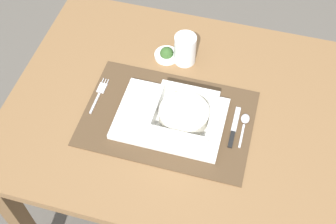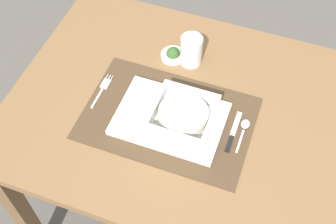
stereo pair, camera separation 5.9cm
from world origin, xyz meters
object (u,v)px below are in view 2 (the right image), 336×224
dining_table (182,127)px  drinking_glass (191,52)px  fork (103,88)px  spoon (244,128)px  porridge_bowl (183,117)px  condiment_saucer (173,55)px  butter_knife (233,134)px

dining_table → drinking_glass: size_ratio=10.22×
fork → spoon: 0.42m
fork → drinking_glass: drinking_glass is taller
fork → spoon: bearing=4.6°
porridge_bowl → drinking_glass: 0.24m
dining_table → fork: bearing=-175.5°
porridge_bowl → drinking_glass: drinking_glass is taller
porridge_bowl → condiment_saucer: porridge_bowl is taller
dining_table → butter_knife: butter_knife is taller
spoon → butter_knife: bearing=-130.0°
butter_knife → spoon: bearing=50.7°
condiment_saucer → butter_knife: bearing=-40.9°
drinking_glass → dining_table: bearing=-78.9°
butter_knife → drinking_glass: (-0.19, 0.22, 0.04)m
dining_table → fork: fork is taller
dining_table → butter_knife: bearing=-14.9°
porridge_bowl → butter_knife: 0.14m
fork → condiment_saucer: (0.15, 0.19, 0.01)m
drinking_glass → condiment_saucer: (-0.06, -0.00, -0.03)m
condiment_saucer → spoon: bearing=-34.5°
dining_table → spoon: (0.18, -0.01, 0.11)m
fork → butter_knife: 0.40m
porridge_bowl → spoon: 0.17m
butter_knife → drinking_glass: 0.29m
porridge_bowl → fork: (-0.26, 0.04, -0.04)m
spoon → condiment_saucer: 0.33m
porridge_bowl → butter_knife: size_ratio=1.19×
fork → condiment_saucer: bearing=56.4°
porridge_bowl → drinking_glass: (-0.05, 0.23, -0.00)m
spoon → butter_knife: spoon is taller
fork → condiment_saucer: condiment_saucer is taller
butter_knife → dining_table: bearing=166.8°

